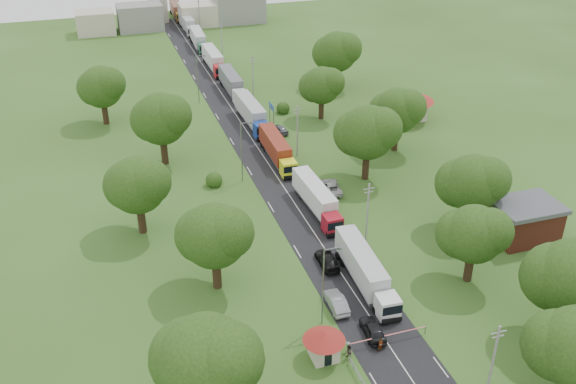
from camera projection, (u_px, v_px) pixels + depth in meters
name	position (u px, v px, depth m)	size (l,w,h in m)	color
ground	(308.00, 224.00, 88.76)	(260.00, 260.00, 0.00)	#32511B
road	(268.00, 163.00, 105.39)	(8.00, 200.00, 0.04)	black
boom_barrier	(376.00, 339.00, 67.17)	(9.22, 0.35, 1.18)	slate
guard_booth	(324.00, 341.00, 64.98)	(4.40, 4.40, 3.45)	#BFB89E
info_sign	(271.00, 110.00, 117.80)	(0.12, 3.10, 4.10)	slate
pole_0	(493.00, 363.00, 58.86)	(1.60, 0.24, 9.00)	gray
pole_1	(367.00, 213.00, 82.14)	(1.60, 0.24, 9.00)	gray
pole_2	(297.00, 130.00, 105.42)	(1.60, 0.24, 9.00)	gray
pole_3	(253.00, 77.00, 128.70)	(1.60, 0.24, 9.00)	gray
pole_4	(222.00, 40.00, 151.98)	(1.60, 0.24, 9.00)	gray
pole_5	(199.00, 13.00, 175.26)	(1.60, 0.24, 9.00)	gray
lamp_0	(324.00, 283.00, 67.99)	(2.03, 0.22, 10.00)	slate
lamp_1	(242.00, 149.00, 97.09)	(2.03, 0.22, 10.00)	slate
lamp_2	(198.00, 77.00, 126.19)	(2.03, 0.22, 10.00)	slate
tree_1	(575.00, 277.00, 64.99)	(9.60, 9.60, 12.05)	#382616
tree_2	(474.00, 233.00, 74.47)	(8.00, 8.00, 10.10)	#382616
tree_3	(472.00, 182.00, 84.11)	(8.80, 8.80, 11.07)	#382616
tree_4	(367.00, 132.00, 96.90)	(9.60, 9.60, 12.05)	#382616
tree_5	(397.00, 110.00, 106.27)	(8.80, 8.80, 11.07)	#382616
tree_6	(322.00, 85.00, 118.81)	(8.00, 8.00, 10.10)	#382616
tree_7	(337.00, 51.00, 133.12)	(9.60, 9.60, 12.05)	#382616
tree_9	(206.00, 360.00, 54.75)	(9.60, 9.60, 12.05)	#382616
tree_10	(214.00, 235.00, 73.02)	(8.80, 8.80, 11.07)	#382616
tree_11	(137.00, 184.00, 83.60)	(8.80, 8.80, 11.07)	#382616
tree_12	(161.00, 118.00, 101.56)	(9.60, 9.60, 12.05)	#382616
tree_13	(101.00, 87.00, 116.32)	(8.80, 8.80, 11.07)	#382616
house_brick	(525.00, 220.00, 84.50)	(8.60, 6.60, 5.20)	maroon
house_cream	(406.00, 101.00, 120.01)	(10.08, 10.08, 5.80)	#BFB89E
distant_town	(179.00, 14.00, 178.70)	(52.00, 8.00, 8.00)	gray
church	(157.00, 2.00, 183.17)	(5.00, 5.00, 12.30)	#BFB89E
truck_0	(364.00, 270.00, 75.73)	(3.16, 14.84, 4.10)	white
truck_1	(317.00, 198.00, 90.74)	(2.88, 14.32, 3.96)	maroon
truck_2	(277.00, 149.00, 105.08)	(2.68, 14.39, 3.98)	#EFF41C
truck_3	(252.00, 113.00, 118.17)	(2.95, 15.47, 4.28)	navy
truck_4	(232.00, 83.00, 132.70)	(2.72, 15.11, 4.19)	silver
truck_5	(214.00, 60.00, 146.53)	(2.64, 15.19, 4.21)	red
truck_6	(199.00, 39.00, 161.52)	(3.06, 14.74, 4.07)	#24623D
truck_7	(187.00, 24.00, 175.12)	(2.63, 14.54, 4.03)	#ACACAC
truck_8	(177.00, 10.00, 188.60)	(3.10, 15.07, 4.17)	olive
car_lane_front	(373.00, 330.00, 68.57)	(1.87, 4.66, 1.59)	black
car_lane_mid	(336.00, 302.00, 72.59)	(1.70, 4.87, 1.61)	gray
car_lane_rear	(327.00, 260.00, 79.85)	(2.14, 5.27, 1.53)	black
car_verge_near	(331.00, 187.00, 96.45)	(2.64, 5.73, 1.59)	silver
car_verge_far	(280.00, 129.00, 115.56)	(1.75, 4.36, 1.48)	#525559
pedestrian_near	(380.00, 345.00, 66.43)	(0.60, 0.40, 1.65)	gray
pedestrian_booth	(349.00, 353.00, 65.46)	(0.78, 0.61, 1.62)	gray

